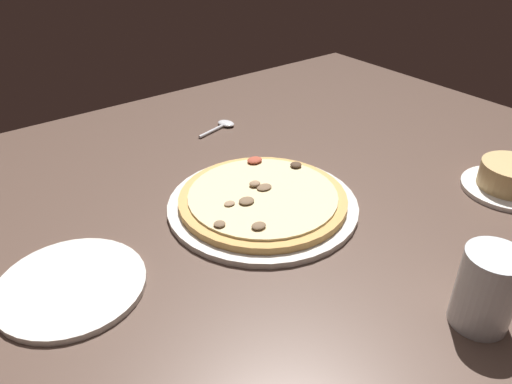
% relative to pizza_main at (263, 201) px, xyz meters
% --- Properties ---
extents(dining_table, '(1.50, 1.10, 0.04)m').
position_rel_pizza_main_xyz_m(dining_table, '(0.02, -0.01, -0.03)').
color(dining_table, brown).
rests_on(dining_table, ground).
extents(pizza_main, '(0.31, 0.31, 0.03)m').
position_rel_pizza_main_xyz_m(pizza_main, '(0.00, 0.00, 0.00)').
color(pizza_main, silver).
rests_on(pizza_main, dining_table).
extents(ramekin_on_saucer, '(0.15, 0.15, 0.05)m').
position_rel_pizza_main_xyz_m(ramekin_on_saucer, '(-0.37, 0.21, 0.01)').
color(ramekin_on_saucer, silver).
rests_on(ramekin_on_saucer, dining_table).
extents(water_glass, '(0.07, 0.07, 0.10)m').
position_rel_pizza_main_xyz_m(water_glass, '(-0.05, 0.35, 0.03)').
color(water_glass, silver).
rests_on(water_glass, dining_table).
extents(side_plate, '(0.19, 0.19, 0.01)m').
position_rel_pizza_main_xyz_m(side_plate, '(0.31, -0.00, -0.01)').
color(side_plate, silver).
rests_on(side_plate, dining_table).
extents(spoon, '(0.10, 0.05, 0.01)m').
position_rel_pizza_main_xyz_m(spoon, '(-0.13, -0.30, -0.01)').
color(spoon, silver).
rests_on(spoon, dining_table).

